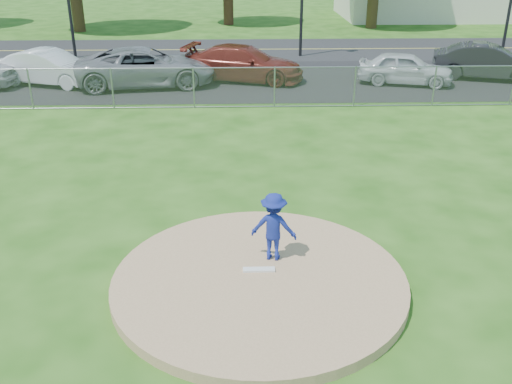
# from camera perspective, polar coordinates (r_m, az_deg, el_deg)

# --- Properties ---
(ground) EXTENTS (120.00, 120.00, 0.00)m
(ground) POSITION_cam_1_polar(r_m,az_deg,el_deg) (19.79, -0.72, 6.88)
(ground) COLOR #204E11
(ground) RESTS_ON ground
(pitchers_mound) EXTENTS (5.40, 5.40, 0.20)m
(pitchers_mound) POSITION_cam_1_polar(r_m,az_deg,el_deg) (10.62, 0.34, -8.89)
(pitchers_mound) COLOR tan
(pitchers_mound) RESTS_ON ground
(pitching_rubber) EXTENTS (0.60, 0.15, 0.04)m
(pitching_rubber) POSITION_cam_1_polar(r_m,az_deg,el_deg) (10.73, 0.30, -7.77)
(pitching_rubber) COLOR white
(pitching_rubber) RESTS_ON pitchers_mound
(chain_link_fence) EXTENTS (40.00, 0.06, 1.50)m
(chain_link_fence) POSITION_cam_1_polar(r_m,az_deg,el_deg) (21.52, -0.84, 10.38)
(chain_link_fence) COLOR gray
(chain_link_fence) RESTS_ON ground
(parking_lot) EXTENTS (50.00, 8.00, 0.01)m
(parking_lot) POSITION_cam_1_polar(r_m,az_deg,el_deg) (26.07, -1.01, 11.16)
(parking_lot) COLOR black
(parking_lot) RESTS_ON ground
(street) EXTENTS (60.00, 7.00, 0.01)m
(street) POSITION_cam_1_polar(r_m,az_deg,el_deg) (33.42, -1.21, 14.07)
(street) COLOR black
(street) RESTS_ON ground
(pitcher) EXTENTS (0.97, 0.69, 1.36)m
(pitcher) POSITION_cam_1_polar(r_m,az_deg,el_deg) (10.81, 1.78, -3.49)
(pitcher) COLOR navy
(pitcher) RESTS_ON pitchers_mound
(traffic_cone) EXTENTS (0.37, 0.37, 0.72)m
(traffic_cone) POSITION_cam_1_polar(r_m,az_deg,el_deg) (25.38, -14.18, 10.93)
(traffic_cone) COLOR orange
(traffic_cone) RESTS_ON parking_lot
(parked_car_white) EXTENTS (4.76, 2.93, 1.48)m
(parked_car_white) POSITION_cam_1_polar(r_m,az_deg,el_deg) (26.49, -19.94, 11.61)
(parked_car_white) COLOR white
(parked_car_white) RESTS_ON parking_lot
(parked_car_gray) EXTENTS (6.13, 3.46, 1.62)m
(parked_car_gray) POSITION_cam_1_polar(r_m,az_deg,el_deg) (25.20, -10.96, 12.17)
(parked_car_gray) COLOR gray
(parked_car_gray) RESTS_ON parking_lot
(parked_car_darkred) EXTENTS (5.67, 3.54, 1.53)m
(parked_car_darkred) POSITION_cam_1_polar(r_m,az_deg,el_deg) (25.75, -1.23, 12.75)
(parked_car_darkred) COLOR maroon
(parked_car_darkred) RESTS_ON parking_lot
(parked_car_pearl) EXTENTS (4.30, 2.63, 1.37)m
(parked_car_pearl) POSITION_cam_1_polar(r_m,az_deg,el_deg) (25.95, 14.71, 11.89)
(parked_car_pearl) COLOR silver
(parked_car_pearl) RESTS_ON parking_lot
(parked_car_charcoal) EXTENTS (4.99, 3.02, 1.55)m
(parked_car_charcoal) POSITION_cam_1_polar(r_m,az_deg,el_deg) (28.03, 22.13, 11.99)
(parked_car_charcoal) COLOR black
(parked_car_charcoal) RESTS_ON parking_lot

